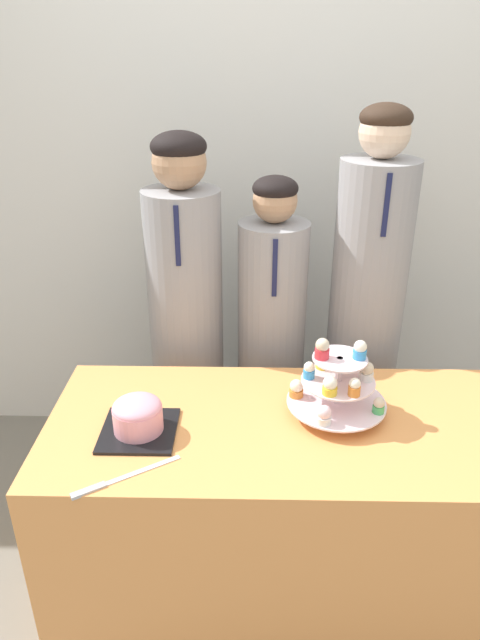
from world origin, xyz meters
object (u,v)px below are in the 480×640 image
object	(u,v)px
cupcake_stand	(336,382)
student_2	(364,327)
round_cake	(138,416)
cake_knife	(109,483)
student_0	(187,334)
student_1	(271,353)

from	to	relation	value
cupcake_stand	student_2	bearing A→B (deg)	70.90
round_cake	cupcake_stand	xyz separation A→B (m)	(0.61, 0.12, 0.06)
cake_knife	student_2	world-z (taller)	student_2
cake_knife	student_2	distance (m)	1.23
student_0	round_cake	bearing A→B (deg)	-96.66
cupcake_stand	student_2	distance (m)	0.58
round_cake	student_1	bearing A→B (deg)	57.32
cake_knife	student_2	bearing A→B (deg)	14.23
round_cake	student_0	xyz separation A→B (m)	(0.08, 0.66, -0.06)
round_cake	cake_knife	distance (m)	0.24
cupcake_stand	student_2	world-z (taller)	student_2
cake_knife	student_1	distance (m)	1.01
student_0	student_2	bearing A→B (deg)	0.00
cake_knife	student_1	size ratio (longest dim) A/B	0.20
round_cake	cake_knife	size ratio (longest dim) A/B	0.83
round_cake	student_1	distance (m)	0.80
round_cake	student_0	size ratio (longest dim) A/B	0.15
cake_knife	student_0	bearing A→B (deg)	49.99
round_cake	cake_knife	bearing A→B (deg)	-100.00
round_cake	student_2	bearing A→B (deg)	39.62
cupcake_stand	student_0	distance (m)	0.77
round_cake	student_1	size ratio (longest dim) A/B	0.16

